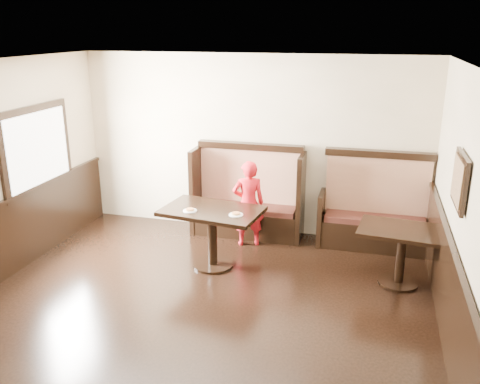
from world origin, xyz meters
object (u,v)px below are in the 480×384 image
(booth_neighbor, at_px, (375,216))
(table_neighbor, at_px, (402,243))
(table_main, at_px, (212,223))
(booth_main, at_px, (248,202))
(child, at_px, (248,204))

(booth_neighbor, bearing_deg, table_neighbor, -73.35)
(table_neighbor, bearing_deg, booth_neighbor, 112.98)
(booth_neighbor, distance_m, table_neighbor, 1.20)
(booth_neighbor, bearing_deg, table_main, -149.26)
(table_main, bearing_deg, booth_neighbor, 38.31)
(booth_main, xyz_separation_m, child, (0.11, -0.44, 0.13))
(child, bearing_deg, booth_neighbor, 172.11)
(booth_main, distance_m, table_main, 1.29)
(booth_main, distance_m, child, 0.47)
(booth_main, relative_size, table_main, 1.24)
(booth_neighbor, relative_size, child, 1.26)
(booth_main, bearing_deg, table_main, -98.41)
(booth_neighbor, relative_size, table_main, 1.17)
(booth_neighbor, relative_size, table_neighbor, 1.42)
(table_neighbor, xyz_separation_m, child, (-2.18, 0.71, 0.09))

